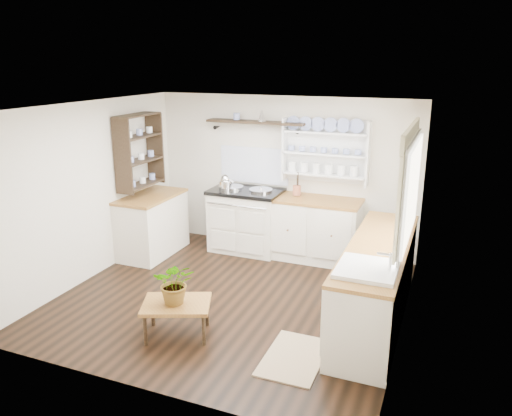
# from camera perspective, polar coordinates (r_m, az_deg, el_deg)

# --- Properties ---
(floor) EXTENTS (4.00, 3.80, 0.01)m
(floor) POSITION_cam_1_polar(r_m,az_deg,el_deg) (6.21, -2.78, -10.18)
(floor) COLOR black
(floor) RESTS_ON ground
(wall_back) EXTENTS (4.00, 0.02, 2.30)m
(wall_back) POSITION_cam_1_polar(r_m,az_deg,el_deg) (7.49, 3.17, 3.90)
(wall_back) COLOR beige
(wall_back) RESTS_ON ground
(wall_right) EXTENTS (0.02, 3.80, 2.30)m
(wall_right) POSITION_cam_1_polar(r_m,az_deg,el_deg) (5.30, 17.14, -2.26)
(wall_right) COLOR beige
(wall_right) RESTS_ON ground
(wall_left) EXTENTS (0.02, 3.80, 2.30)m
(wall_left) POSITION_cam_1_polar(r_m,az_deg,el_deg) (6.84, -18.35, 1.83)
(wall_left) COLOR beige
(wall_left) RESTS_ON ground
(ceiling) EXTENTS (4.00, 3.80, 0.01)m
(ceiling) POSITION_cam_1_polar(r_m,az_deg,el_deg) (5.56, -3.12, 11.48)
(ceiling) COLOR white
(ceiling) RESTS_ON wall_back
(window) EXTENTS (0.08, 1.55, 1.22)m
(window) POSITION_cam_1_polar(r_m,az_deg,el_deg) (5.33, 17.12, 2.51)
(window) COLOR white
(window) RESTS_ON wall_right
(aga_cooker) EXTENTS (1.06, 0.73, 0.97)m
(aga_cooker) POSITION_cam_1_polar(r_m,az_deg,el_deg) (7.53, -1.12, -1.30)
(aga_cooker) COLOR silver
(aga_cooker) RESTS_ON floor
(back_cabinets) EXTENTS (1.27, 0.63, 0.90)m
(back_cabinets) POSITION_cam_1_polar(r_m,az_deg,el_deg) (7.23, 6.81, -2.34)
(back_cabinets) COLOR beige
(back_cabinets) RESTS_ON floor
(right_cabinets) EXTENTS (0.62, 2.43, 0.90)m
(right_cabinets) POSITION_cam_1_polar(r_m,az_deg,el_deg) (5.67, 13.60, -8.23)
(right_cabinets) COLOR beige
(right_cabinets) RESTS_ON floor
(belfast_sink) EXTENTS (0.55, 0.60, 0.45)m
(belfast_sink) POSITION_cam_1_polar(r_m,az_deg,el_deg) (4.85, 12.50, -8.11)
(belfast_sink) COLOR white
(belfast_sink) RESTS_ON right_cabinets
(left_cabinets) EXTENTS (0.62, 1.13, 0.90)m
(left_cabinets) POSITION_cam_1_polar(r_m,az_deg,el_deg) (7.54, -11.77, -1.79)
(left_cabinets) COLOR beige
(left_cabinets) RESTS_ON floor
(plate_rack) EXTENTS (1.20, 0.22, 0.90)m
(plate_rack) POSITION_cam_1_polar(r_m,az_deg,el_deg) (7.20, 8.06, 6.53)
(plate_rack) COLOR white
(plate_rack) RESTS_ON wall_back
(high_shelf) EXTENTS (1.50, 0.29, 0.16)m
(high_shelf) POSITION_cam_1_polar(r_m,az_deg,el_deg) (7.38, -0.03, 9.72)
(high_shelf) COLOR black
(high_shelf) RESTS_ON wall_back
(left_shelving) EXTENTS (0.28, 0.80, 1.05)m
(left_shelving) POSITION_cam_1_polar(r_m,az_deg,el_deg) (7.35, -13.19, 6.43)
(left_shelving) COLOR black
(left_shelving) RESTS_ON wall_left
(kettle) EXTENTS (0.19, 0.19, 0.24)m
(kettle) POSITION_cam_1_polar(r_m,az_deg,el_deg) (7.38, -3.51, 2.89)
(kettle) COLOR silver
(kettle) RESTS_ON aga_cooker
(utensil_crock) EXTENTS (0.12, 0.12, 0.14)m
(utensil_crock) POSITION_cam_1_polar(r_m,az_deg,el_deg) (7.24, 4.67, 2.03)
(utensil_crock) COLOR #A6593D
(utensil_crock) RESTS_ON back_cabinets
(center_table) EXTENTS (0.83, 0.72, 0.38)m
(center_table) POSITION_cam_1_polar(r_m,az_deg,el_deg) (5.35, -9.07, -11.06)
(center_table) COLOR brown
(center_table) RESTS_ON floor
(potted_plant) EXTENTS (0.52, 0.49, 0.46)m
(potted_plant) POSITION_cam_1_polar(r_m,az_deg,el_deg) (5.23, -9.20, -8.40)
(potted_plant) COLOR #3F7233
(potted_plant) RESTS_ON center_table
(floor_rug) EXTENTS (0.55, 0.85, 0.02)m
(floor_rug) POSITION_cam_1_polar(r_m,az_deg,el_deg) (5.09, 4.38, -16.64)
(floor_rug) COLOR #927D55
(floor_rug) RESTS_ON floor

